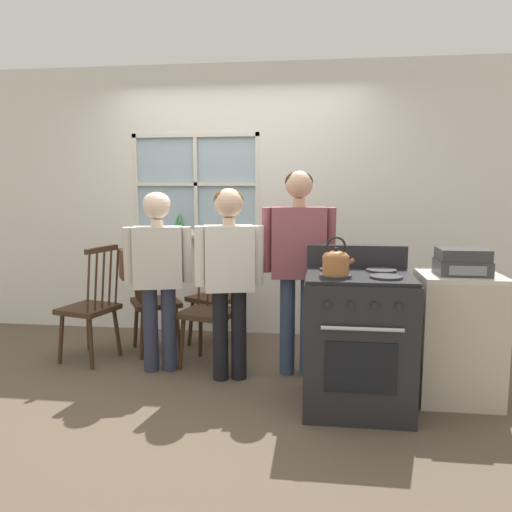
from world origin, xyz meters
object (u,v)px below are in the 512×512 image
(chair_near_stove, at_px, (217,298))
(person_teen_center, at_px, (229,264))
(chair_near_wall, at_px, (91,309))
(chair_center_cluster, at_px, (210,312))
(kettle, at_px, (336,262))
(person_elderly_left, at_px, (158,263))
(stereo, at_px, (462,262))
(stove, at_px, (357,340))
(person_adult_right, at_px, (298,252))
(handbag, at_px, (126,263))
(side_counter, at_px, (457,337))
(potted_plant, at_px, (180,227))
(chair_by_window, at_px, (153,303))

(chair_near_stove, distance_m, person_teen_center, 0.97)
(chair_near_wall, xyz_separation_m, chair_center_cluster, (1.05, 0.02, 0.00))
(chair_center_cluster, relative_size, kettle, 4.06)
(person_elderly_left, height_order, stereo, person_elderly_left)
(stove, bearing_deg, person_teen_center, 157.87)
(person_adult_right, xyz_separation_m, stereo, (1.14, -0.35, -0.01))
(handbag, bearing_deg, side_counter, -12.81)
(chair_near_wall, height_order, potted_plant, potted_plant)
(chair_near_stove, xyz_separation_m, handbag, (-0.74, -0.36, 0.38))
(person_elderly_left, bearing_deg, handbag, 125.16)
(person_adult_right, relative_size, potted_plant, 6.74)
(person_elderly_left, distance_m, kettle, 1.53)
(person_adult_right, bearing_deg, stereo, -22.07)
(chair_by_window, bearing_deg, handbag, 90.00)
(person_elderly_left, bearing_deg, side_counter, -21.60)
(stove, bearing_deg, stereo, 16.61)
(chair_center_cluster, relative_size, person_teen_center, 0.67)
(kettle, bearing_deg, chair_by_window, 145.78)
(person_teen_center, xyz_separation_m, kettle, (0.79, -0.52, 0.11))
(chair_near_stove, bearing_deg, stove, 78.47)
(chair_near_stove, bearing_deg, person_adult_right, 84.11)
(chair_near_stove, xyz_separation_m, person_adult_right, (0.79, -0.64, 0.54))
(potted_plant, xyz_separation_m, stereo, (2.39, -1.38, -0.11))
(person_adult_right, xyz_separation_m, stove, (0.43, -0.56, -0.52))
(chair_center_cluster, bearing_deg, stereo, 1.50)
(person_teen_center, bearing_deg, person_elderly_left, 154.98)
(person_adult_right, bearing_deg, side_counter, -21.11)
(person_adult_right, distance_m, handbag, 1.56)
(stove, distance_m, side_counter, 0.75)
(side_counter, bearing_deg, person_elderly_left, 173.37)
(person_elderly_left, height_order, kettle, person_elderly_left)
(potted_plant, xyz_separation_m, handbag, (-0.28, -0.75, -0.26))
(chair_near_wall, relative_size, kettle, 4.06)
(chair_near_stove, relative_size, kettle, 4.06)
(chair_by_window, relative_size, potted_plant, 4.17)
(person_teen_center, xyz_separation_m, stove, (0.95, -0.39, -0.44))
(chair_by_window, relative_size, handbag, 3.27)
(person_elderly_left, distance_m, person_adult_right, 1.12)
(side_counter, bearing_deg, stove, -161.86)
(person_teen_center, relative_size, person_adult_right, 0.92)
(person_elderly_left, height_order, potted_plant, person_elderly_left)
(stove, height_order, handbag, stove)
(chair_near_wall, bearing_deg, side_counter, 97.10)
(side_counter, bearing_deg, chair_center_cluster, 166.76)
(chair_by_window, relative_size, chair_center_cluster, 1.00)
(chair_near_stove, xyz_separation_m, potted_plant, (-0.46, 0.39, 0.64))
(chair_near_wall, bearing_deg, chair_near_stove, 134.04)
(chair_by_window, bearing_deg, chair_center_cluster, -145.27)
(person_elderly_left, height_order, person_teen_center, person_teen_center)
(potted_plant, height_order, stereo, potted_plant)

